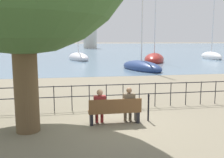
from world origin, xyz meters
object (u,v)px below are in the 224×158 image
at_px(park_bench, 115,111).
at_px(seated_person_left, 100,105).
at_px(harbor_lighthouse, 90,19).
at_px(closed_umbrella, 148,105).
at_px(sailboat_3, 78,58).
at_px(seated_person_right, 129,103).
at_px(sailboat_0, 211,56).
at_px(sailboat_4, 154,59).
at_px(sailboat_1, 141,67).

xyz_separation_m(park_bench, seated_person_left, (-0.51, 0.08, 0.24)).
bearing_deg(harbor_lighthouse, closed_umbrella, -93.62).
xyz_separation_m(sailboat_3, harbor_lighthouse, (7.25, 63.80, 11.17)).
bearing_deg(seated_person_right, sailboat_3, 91.12).
relative_size(closed_umbrella, harbor_lighthouse, 0.04).
distance_m(park_bench, sailboat_0, 35.78).
relative_size(seated_person_left, sailboat_4, 0.10).
height_order(seated_person_right, sailboat_3, sailboat_3).
relative_size(seated_person_left, closed_umbrella, 1.18).
xyz_separation_m(sailboat_0, harbor_lighthouse, (-14.00, 65.18, 11.15)).
relative_size(seated_person_left, sailboat_1, 0.10).
relative_size(seated_person_right, sailboat_3, 0.10).
height_order(seated_person_left, harbor_lighthouse, harbor_lighthouse).
distance_m(park_bench, sailboat_3, 30.22).
bearing_deg(sailboat_1, park_bench, -124.72).
xyz_separation_m(seated_person_left, seated_person_right, (1.03, -0.00, 0.01)).
relative_size(sailboat_3, harbor_lighthouse, 0.51).
xyz_separation_m(sailboat_3, sailboat_4, (10.00, -6.00, 0.03)).
height_order(sailboat_0, harbor_lighthouse, harbor_lighthouse).
bearing_deg(park_bench, closed_umbrella, 3.96).
height_order(seated_person_left, seated_person_right, seated_person_right).
bearing_deg(seated_person_left, sailboat_3, 89.17).
distance_m(park_bench, sailboat_4, 26.17).
bearing_deg(park_bench, sailboat_1, 70.41).
relative_size(seated_person_right, sailboat_1, 0.10).
bearing_deg(closed_umbrella, park_bench, -176.04).
xyz_separation_m(closed_umbrella, sailboat_4, (8.68, 24.13, -0.17)).
relative_size(sailboat_4, harbor_lighthouse, 0.48).
bearing_deg(sailboat_3, closed_umbrella, -100.02).
bearing_deg(harbor_lighthouse, seated_person_right, -94.06).
height_order(sailboat_3, sailboat_4, sailboat_3).
relative_size(park_bench, harbor_lighthouse, 0.07).
relative_size(park_bench, sailboat_1, 0.15).
bearing_deg(sailboat_0, sailboat_1, -135.01).
xyz_separation_m(seated_person_right, sailboat_1, (5.07, 15.62, -0.35)).
distance_m(park_bench, harbor_lighthouse, 94.95).
distance_m(park_bench, sailboat_1, 16.66).
xyz_separation_m(seated_person_right, closed_umbrella, (0.73, 0.01, -0.11)).
bearing_deg(sailboat_0, park_bench, -121.43).
bearing_deg(sailboat_4, sailboat_3, 172.24).
distance_m(closed_umbrella, sailboat_0, 34.99).
bearing_deg(harbor_lighthouse, park_bench, -94.37).
height_order(closed_umbrella, sailboat_0, sailboat_0).
height_order(park_bench, sailboat_0, sailboat_0).
distance_m(sailboat_1, sailboat_3, 15.59).
distance_m(sailboat_0, sailboat_3, 21.30).
xyz_separation_m(seated_person_left, sailboat_0, (21.70, 28.76, -0.28)).
distance_m(seated_person_right, harbor_lighthouse, 94.81).
relative_size(park_bench, sailboat_3, 0.14).
height_order(park_bench, harbor_lighthouse, harbor_lighthouse).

